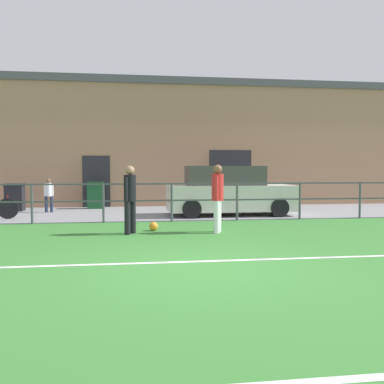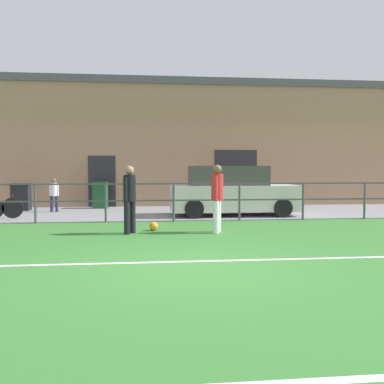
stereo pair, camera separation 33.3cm
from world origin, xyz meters
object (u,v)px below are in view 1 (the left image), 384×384
at_px(trash_bin_0, 15,197).
at_px(spectator_child, 49,193).
at_px(parked_car_red, 229,192).
at_px(player_striker, 218,194).
at_px(player_goalkeeper, 130,195).
at_px(soccer_ball_spare, 154,226).
at_px(trash_bin_1, 95,195).

bearing_deg(trash_bin_0, spectator_child, -26.76).
bearing_deg(parked_car_red, spectator_child, 164.27).
bearing_deg(spectator_child, parked_car_red, 156.99).
relative_size(player_striker, spectator_child, 1.39).
relative_size(player_goalkeeper, spectator_child, 1.37).
bearing_deg(player_goalkeeper, parked_car_red, 170.60).
relative_size(spectator_child, trash_bin_0, 1.20).
xyz_separation_m(soccer_ball_spare, spectator_child, (-3.49, 4.91, 0.59)).
distance_m(player_goalkeeper, spectator_child, 6.09).
bearing_deg(soccer_ball_spare, parked_car_red, 49.88).
relative_size(player_goalkeeper, parked_car_red, 0.39).
distance_m(soccer_ball_spare, trash_bin_0, 7.39).
height_order(spectator_child, trash_bin_1, spectator_child).
xyz_separation_m(soccer_ball_spare, trash_bin_0, (-4.82, 5.58, 0.42)).
xyz_separation_m(player_goalkeeper, soccer_ball_spare, (0.58, 0.44, -0.82)).
bearing_deg(soccer_ball_spare, player_goalkeeper, -142.89).
height_order(parked_car_red, trash_bin_0, parked_car_red).
bearing_deg(player_striker, trash_bin_0, -111.79).
bearing_deg(trash_bin_1, parked_car_red, -32.90).
bearing_deg(trash_bin_1, soccer_ball_spare, -72.26).
xyz_separation_m(player_goalkeeper, trash_bin_0, (-4.23, 6.03, -0.41)).
relative_size(player_striker, soccer_ball_spare, 7.42).
height_order(player_goalkeeper, trash_bin_1, player_goalkeeper).
bearing_deg(trash_bin_0, trash_bin_1, 12.00).
bearing_deg(trash_bin_0, player_striker, -43.67).
xyz_separation_m(spectator_child, trash_bin_1, (1.51, 1.28, -0.16)).
bearing_deg(player_goalkeeper, trash_bin_0, -112.28).
height_order(player_goalkeeper, parked_car_red, parked_car_red).
distance_m(soccer_ball_spare, parked_car_red, 4.21).
distance_m(player_goalkeeper, parked_car_red, 4.87).
distance_m(player_goalkeeper, soccer_ball_spare, 1.10).
relative_size(player_striker, trash_bin_1, 1.61).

